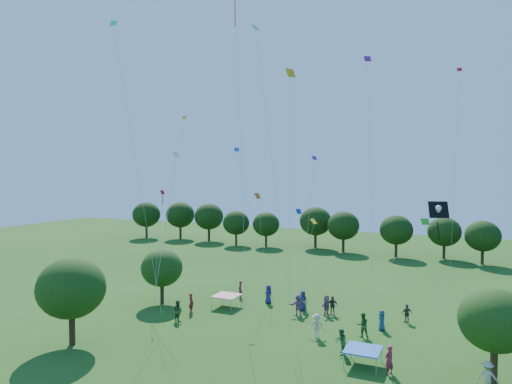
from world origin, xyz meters
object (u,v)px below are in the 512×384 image
(near_tree_north, at_px, (162,268))
(tent_red_stripe, at_px, (227,296))
(pirate_kite, at_px, (436,212))
(near_tree_east, at_px, (495,320))
(tent_blue, at_px, (363,350))
(red_high_kite, at_px, (237,42))
(near_tree_west, at_px, (71,288))

(near_tree_north, xyz_separation_m, tent_red_stripe, (6.12, 1.41, -2.30))
(tent_red_stripe, distance_m, pirate_kite, 20.94)
(near_tree_north, relative_size, near_tree_east, 0.91)
(tent_blue, distance_m, red_high_kite, 23.86)
(tent_blue, bearing_deg, red_high_kite, 164.50)
(near_tree_east, bearing_deg, red_high_kite, 173.11)
(pirate_kite, distance_m, red_high_kite, 19.17)
(tent_blue, distance_m, pirate_kite, 9.86)
(near_tree_west, xyz_separation_m, near_tree_north, (-0.32, 11.19, -0.76))
(near_tree_north, bearing_deg, near_tree_east, -11.35)
(pirate_kite, bearing_deg, near_tree_west, -164.80)
(tent_red_stripe, xyz_separation_m, tent_blue, (13.85, -7.63, 0.00))
(near_tree_west, bearing_deg, near_tree_north, 91.62)
(near_tree_west, height_order, red_high_kite, red_high_kite)
(near_tree_west, distance_m, red_high_kite, 21.90)
(near_tree_west, distance_m, near_tree_north, 11.22)
(near_tree_north, distance_m, pirate_kite, 25.40)
(near_tree_west, relative_size, tent_blue, 2.85)
(near_tree_west, xyz_separation_m, red_high_kite, (9.26, 7.84, 18.23))
(tent_red_stripe, relative_size, red_high_kite, 0.08)
(near_tree_east, xyz_separation_m, tent_red_stripe, (-21.31, 6.91, -2.68))
(near_tree_east, distance_m, pirate_kite, 7.04)
(tent_red_stripe, bearing_deg, red_high_kite, -53.92)
(near_tree_north, bearing_deg, near_tree_west, -88.38)
(tent_red_stripe, bearing_deg, tent_blue, -28.85)
(near_tree_north, distance_m, tent_red_stripe, 6.69)
(near_tree_east, bearing_deg, tent_blue, -174.45)
(tent_blue, relative_size, red_high_kite, 0.08)
(near_tree_north, xyz_separation_m, pirate_kite, (24.09, -4.73, 6.53))
(near_tree_west, xyz_separation_m, near_tree_east, (27.11, 5.69, -0.38))
(near_tree_west, relative_size, near_tree_east, 1.12)
(near_tree_east, relative_size, red_high_kite, 0.21)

